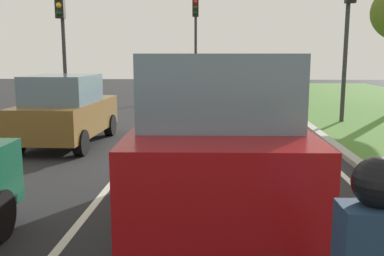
% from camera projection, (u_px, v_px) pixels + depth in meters
% --- Properties ---
extents(ground_plane, '(60.00, 60.00, 0.00)m').
position_uv_depth(ground_plane, '(171.00, 143.00, 11.16)').
color(ground_plane, '#262628').
extents(lane_line_center, '(0.12, 32.00, 0.01)m').
position_uv_depth(lane_line_center, '(144.00, 143.00, 11.19)').
color(lane_line_center, silver).
rests_on(lane_line_center, ground).
extents(lane_line_right_edge, '(0.12, 32.00, 0.01)m').
position_uv_depth(lane_line_right_edge, '(311.00, 145.00, 10.97)').
color(lane_line_right_edge, silver).
rests_on(lane_line_right_edge, ground).
extents(curb_right, '(0.24, 48.00, 0.12)m').
position_uv_depth(curb_right, '(331.00, 143.00, 10.93)').
color(curb_right, '#9E9B93').
rests_on(curb_right, ground).
extents(car_suv_ahead, '(2.09, 4.56, 2.28)m').
position_uv_depth(car_suv_ahead, '(215.00, 139.00, 5.72)').
color(car_suv_ahead, maroon).
rests_on(car_suv_ahead, ground).
extents(car_hatchback_far, '(1.80, 3.74, 1.78)m').
position_uv_depth(car_hatchback_far, '(66.00, 110.00, 10.88)').
color(car_hatchback_far, brown).
rests_on(car_hatchback_far, ground).
extents(rider_person, '(0.50, 0.40, 1.16)m').
position_uv_depth(rider_person, '(373.00, 255.00, 2.34)').
color(rider_person, '#192D47').
rests_on(rider_person, ground).
extents(traffic_light_near_right, '(0.32, 0.50, 5.01)m').
position_uv_depth(traffic_light_near_right, '(348.00, 19.00, 13.84)').
color(traffic_light_near_right, '#2D2D2D').
rests_on(traffic_light_near_right, ground).
extents(traffic_light_overhead_left, '(0.32, 0.50, 4.75)m').
position_uv_depth(traffic_light_overhead_left, '(62.00, 29.00, 15.87)').
color(traffic_light_overhead_left, '#2D2D2D').
rests_on(traffic_light_overhead_left, ground).
extents(traffic_light_far_median, '(0.32, 0.50, 5.37)m').
position_uv_depth(traffic_light_far_median, '(196.00, 29.00, 22.44)').
color(traffic_light_far_median, '#2D2D2D').
rests_on(traffic_light_far_median, ground).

